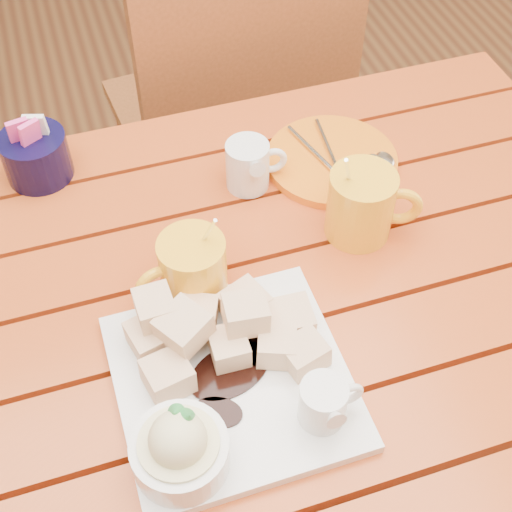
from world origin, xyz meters
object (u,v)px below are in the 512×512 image
object	(u,v)px
orange_saucer	(333,160)
coffee_mug_right	(363,204)
dessert_plate	(221,385)
coffee_mug_left	(191,269)
table	(231,348)
chair_far	(234,117)

from	to	relation	value
orange_saucer	coffee_mug_right	bearing A→B (deg)	-96.79
dessert_plate	coffee_mug_left	distance (m)	0.16
table	chair_far	xyz separation A→B (m)	(0.19, 0.64, -0.12)
dessert_plate	orange_saucer	distance (m)	0.43
coffee_mug_left	orange_saucer	bearing A→B (deg)	22.22
coffee_mug_left	coffee_mug_right	distance (m)	0.25
coffee_mug_left	orange_saucer	xyz separation A→B (m)	(0.27, 0.18, -0.04)
dessert_plate	chair_far	size ratio (longest dim) A/B	0.29
coffee_mug_left	table	bearing A→B (deg)	-47.25
table	chair_far	distance (m)	0.68
chair_far	coffee_mug_right	bearing A→B (deg)	86.95
coffee_mug_left	coffee_mug_right	bearing A→B (deg)	-2.94
table	chair_far	world-z (taller)	chair_far
table	coffee_mug_right	bearing A→B (deg)	17.26
dessert_plate	orange_saucer	world-z (taller)	dessert_plate
orange_saucer	coffee_mug_left	bearing A→B (deg)	-146.66
table	dessert_plate	size ratio (longest dim) A/B	4.45
coffee_mug_right	chair_far	distance (m)	0.64
dessert_plate	table	bearing A→B (deg)	70.09
orange_saucer	chair_far	world-z (taller)	chair_far
dessert_plate	coffee_mug_right	distance (m)	0.32
table	orange_saucer	bearing A→B (deg)	42.10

